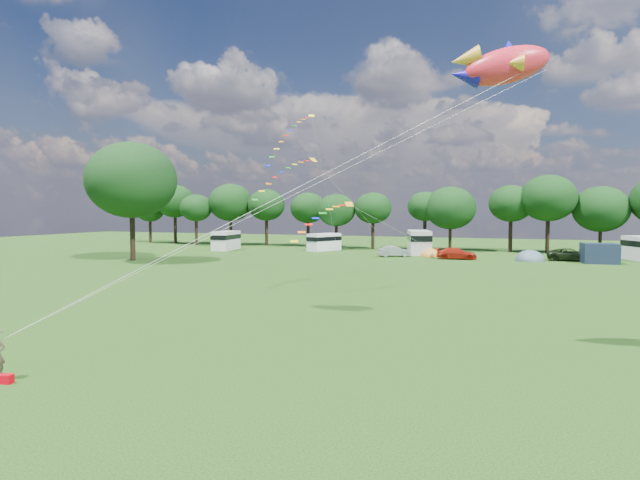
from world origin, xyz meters
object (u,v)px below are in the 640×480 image
(car_b, at_px, (394,251))
(campervan_a, at_px, (226,240))
(big_tree, at_px, (131,180))
(tent_orange, at_px, (431,257))
(car_c, at_px, (456,254))
(tent_greyblue, at_px, (530,261))
(car_d, at_px, (571,255))
(campervan_c, at_px, (419,241))
(fish_kite, at_px, (498,66))
(campervan_b, at_px, (324,241))

(car_b, distance_m, campervan_a, 24.91)
(big_tree, height_order, tent_orange, big_tree)
(car_c, xyz_separation_m, tent_greyblue, (7.93, 0.89, -0.64))
(car_b, height_order, car_d, car_d)
(tent_greyblue, bearing_deg, tent_orange, 173.55)
(car_d, relative_size, campervan_c, 0.76)
(campervan_c, height_order, tent_greyblue, campervan_c)
(campervan_c, height_order, fish_kite, fish_kite)
(car_d, bearing_deg, car_c, 100.34)
(big_tree, relative_size, campervan_b, 2.49)
(car_d, distance_m, campervan_c, 17.80)
(tent_greyblue, relative_size, fish_kite, 0.84)
(car_c, xyz_separation_m, car_d, (12.19, 2.32, 0.03))
(campervan_a, xyz_separation_m, tent_orange, (29.02, -0.93, -1.41))
(car_b, xyz_separation_m, fish_kite, (13.25, -40.40, 11.01))
(campervan_c, bearing_deg, campervan_b, 70.07)
(big_tree, bearing_deg, tent_orange, 28.13)
(campervan_a, relative_size, campervan_c, 0.84)
(car_c, distance_m, car_d, 12.41)
(car_b, height_order, fish_kite, fish_kite)
(car_c, xyz_separation_m, campervan_a, (-32.23, 3.08, 0.76))
(big_tree, bearing_deg, campervan_a, 84.16)
(tent_orange, height_order, fish_kite, fish_kite)
(car_b, bearing_deg, fish_kite, 173.69)
(car_c, height_order, campervan_a, campervan_a)
(car_b, xyz_separation_m, car_c, (7.45, -0.79, 0.01))
(big_tree, distance_m, tent_greyblue, 45.51)
(big_tree, relative_size, tent_orange, 4.72)
(car_d, bearing_deg, campervan_b, 81.72)
(campervan_b, xyz_separation_m, tent_orange, (15.46, -4.42, -1.27))
(campervan_a, height_order, campervan_b, campervan_a)
(tent_greyblue, xyz_separation_m, fish_kite, (-2.13, -40.50, 11.65))
(car_d, relative_size, fish_kite, 1.20)
(car_b, height_order, campervan_a, campervan_a)
(car_c, distance_m, campervan_b, 19.81)
(campervan_a, bearing_deg, tent_greyblue, -99.82)
(fish_kite, bearing_deg, campervan_b, 106.70)
(tent_greyblue, bearing_deg, campervan_b, 167.95)
(campervan_c, relative_size, fish_kite, 1.56)
(car_b, height_order, tent_greyblue, car_b)
(tent_orange, bearing_deg, car_b, -162.25)
(big_tree, relative_size, campervan_c, 1.99)
(campervan_b, distance_m, tent_greyblue, 27.24)
(tent_orange, relative_size, fish_kite, 0.66)
(tent_orange, relative_size, tent_greyblue, 0.79)
(car_d, relative_size, campervan_a, 0.91)
(car_b, xyz_separation_m, campervan_a, (-24.79, 2.29, 0.77))
(fish_kite, bearing_deg, car_c, 87.10)
(campervan_a, relative_size, tent_orange, 2.01)
(car_c, distance_m, tent_orange, 3.92)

